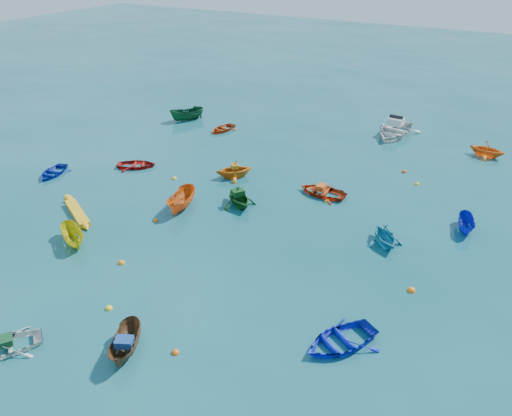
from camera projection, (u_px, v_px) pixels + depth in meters
The scene contains 33 objects.
ground at pixel (211, 254), 26.83m from camera, with size 160.00×160.00×0.00m, color #0A454D.
dinghy_blue_sw at pixel (53, 175), 35.58m from camera, with size 1.98×2.77×0.57m, color #0D25A5.
dinghy_white_near at pixel (6, 349), 20.68m from camera, with size 2.06×2.88×0.60m, color white.
sampan_brown_mid at pixel (127, 352), 20.55m from camera, with size 1.01×2.69×1.04m, color brown.
dinghy_blue_se at pixel (340, 344), 20.93m from camera, with size 2.40×3.35×0.70m, color #0F20C6.
dinghy_orange_w at pixel (234, 177), 35.24m from camera, with size 2.24×2.60×1.37m, color orange.
sampan_yellow_mid at pixel (75, 243), 27.74m from camera, with size 1.03×2.74×1.06m, color gold.
dinghy_cyan_se at pixel (384, 244), 27.67m from camera, with size 2.04×2.37×1.25m, color teal.
dinghy_red_nw at pixel (137, 167), 36.73m from camera, with size 2.01×2.81×0.58m, color #A1100D.
sampan_orange_n at pixel (182, 208), 31.24m from camera, with size 1.21×3.20×1.24m, color #D95A14.
dinghy_green_n at pixel (239, 205), 31.58m from camera, with size 2.22×2.58×1.36m, color #114C17.
dinghy_red_ne at pixel (322, 194), 32.90m from camera, with size 2.27×3.17×0.66m, color #AD300E.
sampan_blue_far at pixel (465, 230), 29.00m from camera, with size 0.88×2.35×0.91m, color #0E1BB1.
dinghy_red_far at pixel (223, 131), 43.50m from camera, with size 1.90×2.65×0.55m, color #C03D10.
dinghy_orange_far at pixel (486, 156), 38.48m from camera, with size 2.26×2.62×1.38m, color orange.
sampan_green_far at pixel (188, 120), 45.91m from camera, with size 1.22×3.23×1.25m, color #104725.
kayak_yellow at pixel (78, 215), 30.45m from camera, with size 0.63×4.18×0.43m, color orange, non-canonical shape.
motorboat_white at pixel (394, 135), 42.54m from camera, with size 3.61×5.05×1.65m, color silver.
tarp_green_a at pixel (6, 340), 20.50m from camera, with size 0.63×0.47×0.30m, color #114421.
tarp_blue_a at pixel (124, 342), 20.08m from camera, with size 0.70×0.53×0.34m, color navy.
tarp_orange_a at pixel (235, 166), 34.85m from camera, with size 0.58×0.44×0.28m, color orange.
tarp_green_b at pixel (238, 193), 31.24m from camera, with size 0.74×0.56×0.36m, color #0F3F16.
tarp_orange_b at pixel (321, 187), 32.71m from camera, with size 0.70×0.53×0.34m, color #CF4B15.
buoy_or_a at pixel (122, 263), 26.05m from camera, with size 0.36×0.36×0.36m, color orange.
buoy_ye_a at pixel (109, 309), 22.90m from camera, with size 0.33×0.33×0.33m, color yellow.
buoy_or_b at pixel (176, 353), 20.49m from camera, with size 0.33×0.33×0.33m, color #E75D0C.
buoy_ye_b at pixel (67, 197), 32.57m from camera, with size 0.35×0.35×0.35m, color yellow.
buoy_or_c at pixel (155, 221), 29.87m from camera, with size 0.31×0.31×0.31m, color orange.
buoy_ye_c at pixel (327, 202), 31.99m from camera, with size 0.33×0.33×0.33m, color gold.
buoy_or_d at pixel (411, 291), 24.04m from camera, with size 0.39×0.39×0.39m, color orange.
buoy_ye_d at pixel (174, 179), 34.96m from camera, with size 0.34×0.34×0.34m, color yellow.
buoy_or_e at pixel (404, 172), 35.95m from camera, with size 0.36×0.36×0.36m, color #D34B0B.
buoy_ye_e at pixel (417, 185), 34.19m from camera, with size 0.34×0.34×0.34m, color yellow.
Camera 1 is at (13.04, -18.22, 15.15)m, focal length 35.00 mm.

